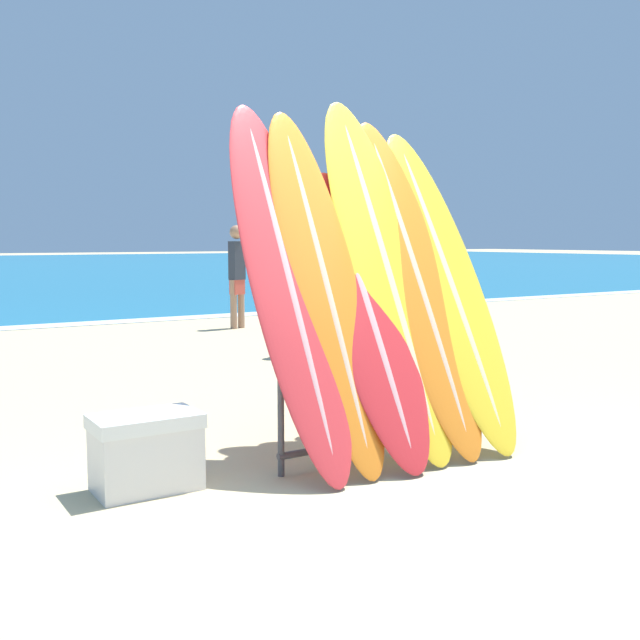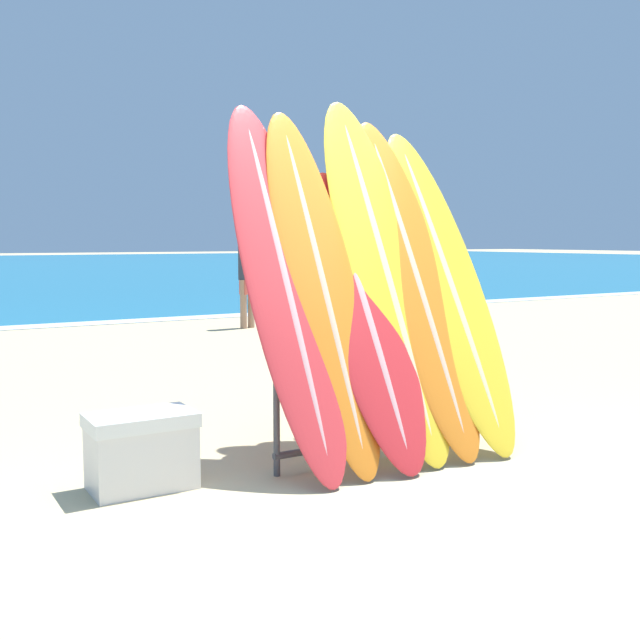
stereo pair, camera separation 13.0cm
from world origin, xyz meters
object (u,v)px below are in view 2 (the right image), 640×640
(surfboard_slot_0, at_px, (284,281))
(surfboard_slot_2, at_px, (365,313))
(surfboard_rack, at_px, (383,391))
(surfboard_slot_4, at_px, (415,280))
(surfboard_slot_1, at_px, (321,283))
(cooler_box, at_px, (141,450))
(surfboard_slot_3, at_px, (384,271))
(person_near_water, at_px, (247,272))
(person_mid_beach, at_px, (322,280))
(surfboard_slot_5, at_px, (447,283))

(surfboard_slot_0, height_order, surfboard_slot_2, surfboard_slot_0)
(surfboard_rack, distance_m, surfboard_slot_4, 0.80)
(surfboard_slot_1, height_order, cooler_box, surfboard_slot_1)
(surfboard_slot_3, relative_size, person_near_water, 1.47)
(surfboard_slot_1, distance_m, cooler_box, 1.46)
(surfboard_rack, relative_size, cooler_box, 2.68)
(surfboard_slot_1, bearing_deg, person_near_water, 68.73)
(surfboard_slot_0, xyz_separation_m, surfboard_slot_1, (0.25, -0.02, -0.02))
(surfboard_rack, distance_m, cooler_box, 1.55)
(surfboard_slot_0, bearing_deg, surfboard_slot_2, -11.57)
(person_near_water, bearing_deg, surfboard_slot_2, 51.34)
(surfboard_rack, xyz_separation_m, cooler_box, (-1.53, 0.18, -0.22))
(person_near_water, relative_size, person_mid_beach, 0.97)
(surfboard_rack, height_order, person_near_water, person_near_water)
(surfboard_slot_3, relative_size, surfboard_slot_5, 1.08)
(surfboard_slot_3, bearing_deg, surfboard_slot_5, -3.75)
(person_near_water, bearing_deg, surfboard_slot_3, 52.81)
(surfboard_slot_2, xyz_separation_m, surfboard_slot_3, (0.24, 0.12, 0.26))
(surfboard_slot_3, xyz_separation_m, person_near_water, (2.13, 6.73, -0.31))
(surfboard_slot_4, distance_m, person_near_water, 7.02)
(surfboard_slot_1, height_order, surfboard_slot_5, surfboard_slot_1)
(surfboard_rack, distance_m, person_mid_beach, 4.38)
(surfboard_rack, xyz_separation_m, surfboard_slot_3, (0.13, 0.18, 0.76))
(surfboard_slot_0, bearing_deg, person_mid_beach, 56.52)
(person_mid_beach, bearing_deg, surfboard_slot_4, -1.93)
(cooler_box, bearing_deg, surfboard_slot_1, -2.19)
(surfboard_slot_4, bearing_deg, surfboard_slot_0, 179.47)
(surfboard_slot_3, distance_m, cooler_box, 1.92)
(surfboard_slot_2, bearing_deg, surfboard_slot_5, 6.96)
(surfboard_slot_1, distance_m, person_mid_beach, 4.41)
(surfboard_rack, distance_m, surfboard_slot_3, 0.79)
(surfboard_slot_2, distance_m, surfboard_slot_4, 0.52)
(surfboard_slot_3, xyz_separation_m, person_mid_beach, (1.74, 3.75, -0.27))
(surfboard_slot_2, bearing_deg, surfboard_slot_1, 162.38)
(surfboard_slot_0, xyz_separation_m, cooler_box, (-0.90, 0.02, -0.93))
(surfboard_slot_0, distance_m, person_mid_beach, 4.53)
(surfboard_slot_4, bearing_deg, cooler_box, 178.99)
(person_near_water, distance_m, person_mid_beach, 3.00)
(surfboard_slot_5, distance_m, cooler_box, 2.33)
(surfboard_slot_4, xyz_separation_m, person_near_water, (1.90, 6.76, -0.24))
(surfboard_slot_1, relative_size, surfboard_slot_5, 1.03)
(surfboard_slot_1, xyz_separation_m, person_near_water, (2.63, 6.77, -0.24))
(surfboard_slot_1, height_order, person_near_water, surfboard_slot_1)
(surfboard_slot_1, xyz_separation_m, surfboard_slot_5, (1.02, 0.00, -0.03))
(surfboard_rack, bearing_deg, surfboard_slot_5, 12.91)
(surfboard_slot_3, height_order, person_near_water, surfboard_slot_3)
(surfboard_rack, distance_m, surfboard_slot_1, 0.81)
(surfboard_rack, height_order, surfboard_slot_4, surfboard_slot_4)
(surfboard_slot_4, xyz_separation_m, person_mid_beach, (1.51, 3.78, -0.21))
(surfboard_slot_4, xyz_separation_m, surfboard_slot_5, (0.28, -0.01, -0.03))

